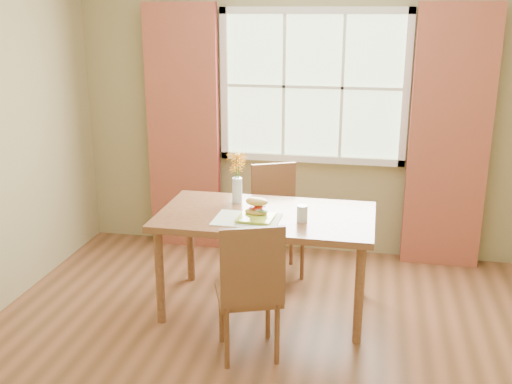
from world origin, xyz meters
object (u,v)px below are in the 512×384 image
object	(u,v)px
chair_near	(250,286)
water_glass	(302,214)
flower_vase	(237,171)
croissant_sandwich	(257,206)
chair_far	(277,214)
dining_table	(266,224)

from	to	relation	value
chair_near	water_glass	xyz separation A→B (m)	(0.24, 0.59, 0.29)
flower_vase	croissant_sandwich	bearing A→B (deg)	-55.37
croissant_sandwich	water_glass	size ratio (longest dim) A/B	1.61
chair_far	flower_vase	world-z (taller)	flower_vase
flower_vase	dining_table	bearing A→B (deg)	-39.68
chair_near	chair_far	distance (m)	1.39
dining_table	croissant_sandwich	distance (m)	0.18
chair_near	water_glass	distance (m)	0.70
chair_far	flower_vase	xyz separation A→B (m)	(-0.23, -0.48, 0.49)
chair_near	croissant_sandwich	size ratio (longest dim) A/B	5.11
chair_far	croissant_sandwich	size ratio (longest dim) A/B	4.98
water_glass	dining_table	bearing A→B (deg)	157.94
flower_vase	water_glass	bearing A→B (deg)	-31.48
chair_near	chair_far	world-z (taller)	chair_near
croissant_sandwich	flower_vase	world-z (taller)	flower_vase
croissant_sandwich	chair_near	bearing A→B (deg)	-73.64
croissant_sandwich	water_glass	xyz separation A→B (m)	(0.32, -0.02, -0.02)
dining_table	croissant_sandwich	world-z (taller)	croissant_sandwich
chair_near	flower_vase	xyz separation A→B (m)	(-0.29, 0.91, 0.48)
dining_table	water_glass	distance (m)	0.32
flower_vase	chair_near	bearing A→B (deg)	-72.50
water_glass	flower_vase	xyz separation A→B (m)	(-0.53, 0.32, 0.19)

